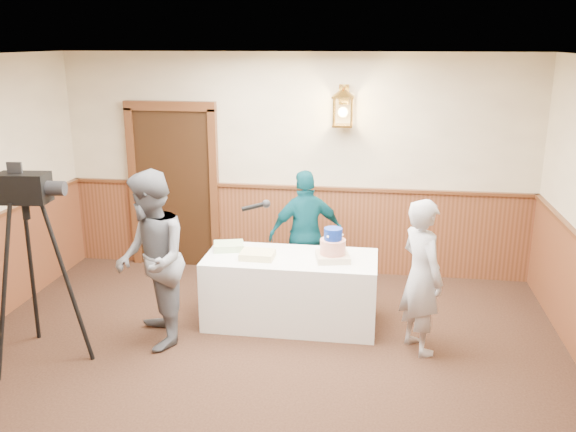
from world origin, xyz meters
The scene contains 10 objects.
ground centered at (0.00, 0.00, 0.00)m, with size 7.00×7.00×0.00m, color black.
room_shell centered at (-0.05, 0.45, 1.52)m, with size 6.02×7.02×2.81m.
display_table centered at (0.18, 1.90, 0.38)m, with size 1.80×0.80×0.75m, color white.
tiered_cake centered at (0.62, 1.87, 0.88)m, with size 0.39×0.39×0.34m.
sheet_cake_yellow centered at (-0.16, 1.81, 0.79)m, with size 0.34×0.26×0.07m, color #EFEC8F.
sheet_cake_green centered at (-0.52, 2.02, 0.79)m, with size 0.32×0.25×0.07m, color #BAE3A0.
interviewer centered at (-1.10, 1.24, 0.88)m, with size 1.60×1.06×1.76m.
baker centered at (1.49, 1.49, 0.76)m, with size 0.56×0.37×1.53m, color #A6A6AB.
assistant_p centered at (0.25, 2.67, 0.76)m, with size 0.89×0.37×1.51m, color #09404C.
tv_camera_rig centered at (-2.05, 0.78, 0.81)m, with size 0.71×0.66×1.81m.
Camera 1 is at (1.04, -4.05, 2.93)m, focal length 38.00 mm.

